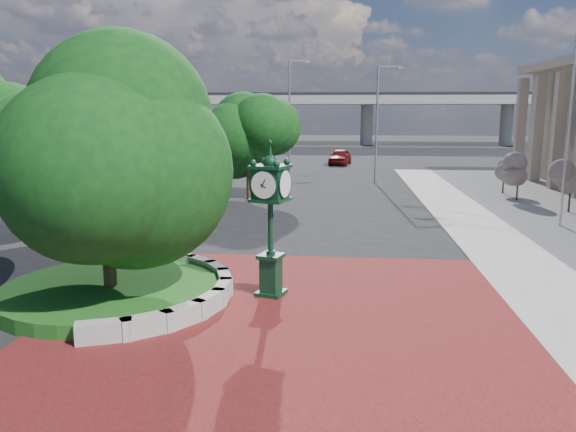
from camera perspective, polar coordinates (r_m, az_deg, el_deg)
The scene contains 15 objects.
ground at distance 15.58m, azimuth -0.08°, elevation -8.94°, with size 200.00×200.00×0.00m, color black.
plaza at distance 14.64m, azimuth -0.46°, elevation -10.18°, with size 12.00×12.00×0.04m, color maroon.
planter_wall at distance 15.97m, azimuth -9.88°, elevation -7.58°, with size 2.96×6.77×0.54m.
grass_bed at distance 16.73m, azimuth -17.53°, elevation -7.33°, with size 6.10×6.10×0.40m, color #154C16.
overpass at distance 84.62m, azimuth 4.46°, elevation 11.68°, with size 90.00×12.00×7.50m.
tree_planter at distance 16.01m, azimuth -18.25°, elevation 4.76°, with size 5.20×5.20×6.33m.
tree_street at distance 33.10m, azimuth -3.99°, elevation 7.30°, with size 4.40×4.40×5.45m.
post_clock at distance 15.64m, azimuth -1.78°, elevation 0.22°, with size 1.09×1.09×4.35m.
parked_car at distance 54.19m, azimuth 5.32°, elevation 6.01°, with size 1.76×4.37×1.49m, color #550C0C.
flagpole_b at distance 27.96m, azimuth 26.72°, elevation 9.19°, with size 1.52×0.32×9.80m.
street_lamp_near at distance 40.64m, azimuth 9.30°, elevation 10.06°, with size 1.83×0.54×8.21m.
street_lamp_far at distance 58.51m, azimuth 0.38°, elevation 11.49°, with size 2.15×1.07×10.11m.
shrub_near at distance 32.11m, azimuth 26.82°, elevation 3.10°, with size 1.20×1.20×2.20m.
shrub_mid at distance 35.00m, azimuth 22.37°, elevation 4.00°, with size 1.20×1.20×2.20m.
shrub_far at distance 37.70m, azimuth 21.12°, elevation 4.52°, with size 1.20×1.20×2.20m.
Camera 1 is at (1.42, -14.59, 5.27)m, focal length 35.00 mm.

